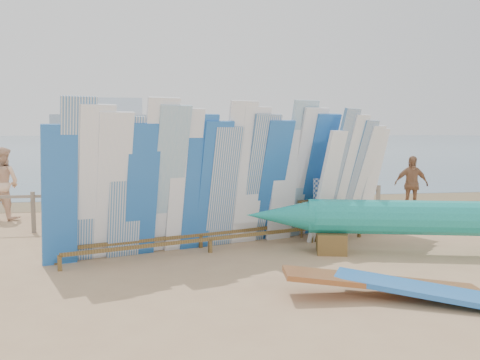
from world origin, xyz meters
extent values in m
plane|color=tan|center=(0.00, 0.00, 0.00)|extent=(160.00, 160.00, 0.00)
cube|color=#47687F|center=(0.00, 128.00, 0.00)|extent=(320.00, 240.00, 0.02)
cube|color=brown|center=(0.00, 7.20, 0.00)|extent=(40.00, 2.60, 0.01)
cube|color=#999EA3|center=(-12.00, 180.00, 4.02)|extent=(45.00, 8.00, 8.00)
cube|color=silver|center=(-12.00, 180.00, 11.02)|extent=(18.00, 6.00, 6.00)
cube|color=gray|center=(0.00, 3.00, 0.80)|extent=(12.00, 0.06, 0.06)
cube|color=gray|center=(-2.00, 3.00, 0.45)|extent=(0.08, 0.08, 0.90)
cube|color=gray|center=(0.00, 3.00, 0.45)|extent=(0.08, 0.08, 0.90)
cube|color=gray|center=(2.00, 3.00, 0.45)|extent=(0.08, 0.08, 0.90)
cube|color=gray|center=(4.00, 3.00, 0.45)|extent=(0.08, 0.08, 0.90)
cube|color=gray|center=(6.00, 3.00, 0.45)|extent=(0.08, 0.08, 0.90)
cube|color=brown|center=(1.60, 0.53, 0.25)|extent=(5.01, 1.68, 0.06)
cube|color=brown|center=(1.46, 0.95, 0.25)|extent=(5.01, 1.68, 0.06)
cube|color=#2463B6|center=(-0.90, -0.05, 1.16)|extent=(0.69, 0.68, 2.33)
cube|color=silver|center=(-0.63, 0.04, 1.38)|extent=(0.77, 0.91, 2.76)
cube|color=white|center=(-0.35, 0.13, 1.32)|extent=(0.78, 0.94, 2.64)
cube|color=white|center=(-0.08, 0.22, 1.27)|extent=(0.78, 0.96, 2.53)
cube|color=silver|center=(0.12, 0.28, 1.23)|extent=(0.73, 0.79, 2.47)
cube|color=#2463B6|center=(0.39, 0.37, 1.18)|extent=(0.74, 0.82, 2.35)
cube|color=white|center=(0.67, 0.46, 1.39)|extent=(0.81, 1.03, 2.78)
cube|color=#7DADC8|center=(0.86, 0.52, 1.33)|extent=(0.82, 1.07, 2.66)
cube|color=white|center=(1.14, 0.61, 1.31)|extent=(0.75, 0.85, 2.61)
cube|color=#2463B6|center=(1.42, 0.70, 1.26)|extent=(0.73, 0.79, 2.52)
cube|color=#2463B6|center=(1.69, 0.79, 1.20)|extent=(0.74, 0.83, 2.40)
cube|color=silver|center=(1.89, 0.85, 1.15)|extent=(0.74, 0.81, 2.30)
cube|color=white|center=(2.16, 0.94, 1.39)|extent=(0.75, 0.85, 2.77)
cube|color=white|center=(2.44, 1.03, 1.34)|extent=(0.74, 0.82, 2.67)
cube|color=silver|center=(2.63, 1.10, 1.27)|extent=(0.77, 0.92, 2.54)
cube|color=#2463B6|center=(2.91, 1.19, 1.21)|extent=(0.78, 0.95, 2.42)
cube|color=white|center=(3.18, 1.28, 1.19)|extent=(0.69, 0.67, 2.38)
cube|color=#7DADC8|center=(3.46, 1.36, 1.41)|extent=(0.76, 0.89, 2.82)
cube|color=white|center=(3.65, 1.43, 1.34)|extent=(0.80, 1.01, 2.68)
cube|color=#2463B6|center=(3.93, 1.52, 1.28)|extent=(0.81, 1.03, 2.56)
cube|color=brown|center=(4.82, 1.34, 0.24)|extent=(1.57, 1.23, 0.06)
cube|color=brown|center=(4.56, 1.68, 0.24)|extent=(1.57, 1.23, 0.06)
cube|color=white|center=(3.97, 0.96, 1.11)|extent=(0.78, 0.78, 2.23)
cube|color=silver|center=(4.27, 1.18, 1.33)|extent=(0.87, 0.90, 2.66)
cube|color=white|center=(4.56, 1.41, 1.28)|extent=(0.88, 0.92, 2.55)
cube|color=silver|center=(4.86, 1.64, 1.22)|extent=(0.89, 0.93, 2.44)
cube|color=white|center=(5.09, 1.82, 1.17)|extent=(0.90, 0.94, 2.34)
cube|color=white|center=(5.38, 2.05, 1.14)|extent=(0.78, 0.79, 2.28)
cube|color=brown|center=(3.78, 0.17, 0.19)|extent=(0.67, 0.74, 0.38)
cylinder|color=teal|center=(5.60, -0.32, 0.67)|extent=(4.60, 1.82, 0.63)
cone|color=teal|center=(2.88, 0.42, 0.67)|extent=(1.36, 0.89, 0.58)
cube|color=brown|center=(4.04, 1.31, 0.76)|extent=(1.04, 0.81, 0.06)
cube|color=white|center=(4.04, 1.31, 1.03)|extent=(0.50, 0.11, 0.44)
cube|color=#2463B6|center=(4.21, -2.74, 0.00)|extent=(2.62, 1.82, 0.29)
cube|color=#985529|center=(3.63, -2.30, 0.00)|extent=(2.74, 0.92, 0.37)
cube|color=red|center=(0.31, 3.87, 0.34)|extent=(0.63, 0.59, 0.05)
cube|color=red|center=(0.34, 4.12, 0.64)|extent=(0.60, 0.23, 0.59)
cube|color=red|center=(1.68, 3.64, 0.31)|extent=(0.61, 0.57, 0.05)
cube|color=red|center=(1.72, 3.87, 0.59)|extent=(0.56, 0.25, 0.54)
cube|color=red|center=(2.36, 4.10, 0.57)|extent=(0.70, 0.88, 0.57)
cube|color=red|center=(2.25, 4.39, 0.93)|extent=(0.49, 0.32, 0.36)
imported|color=tan|center=(7.03, 6.14, 0.78)|extent=(1.00, 1.02, 1.57)
imported|color=beige|center=(1.45, 5.66, 0.85)|extent=(0.61, 1.61, 1.71)
imported|color=beige|center=(2.77, 4.87, 0.94)|extent=(1.00, 0.85, 1.88)
imported|color=beige|center=(-3.13, 4.89, 0.91)|extent=(0.98, 0.74, 1.82)
imported|color=#8C6042|center=(7.52, 4.21, 0.77)|extent=(0.97, 0.56, 1.55)
imported|color=tan|center=(-0.54, 5.56, 0.91)|extent=(0.51, 1.19, 1.83)
imported|color=#8C6042|center=(2.95, 6.16, 0.79)|extent=(0.49, 0.65, 1.58)
imported|color=#8C6042|center=(0.63, 4.00, 0.78)|extent=(0.86, 0.96, 1.56)
camera|label=1|loc=(0.60, -8.54, 2.21)|focal=38.00mm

